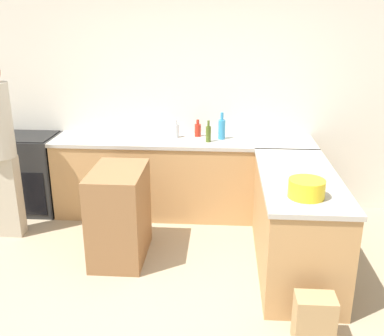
{
  "coord_description": "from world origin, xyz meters",
  "views": [
    {
      "loc": [
        0.46,
        -2.96,
        2.26
      ],
      "look_at": [
        0.19,
        0.82,
        0.96
      ],
      "focal_mm": 42.0,
      "sensor_mm": 36.0,
      "label": 1
    }
  ],
  "objects_px": {
    "range_oven": "(28,173)",
    "mixing_bowl": "(307,188)",
    "island_table": "(119,214)",
    "olive_oil_bottle": "(208,133)",
    "vinegar_bottle_clear": "(176,130)",
    "person_by_range": "(0,144)",
    "paper_bag": "(314,320)",
    "dish_soap_bottle": "(222,129)",
    "hot_sauce_bottle": "(198,130)"
  },
  "relations": [
    {
      "from": "island_table",
      "to": "hot_sauce_bottle",
      "type": "height_order",
      "value": "hot_sauce_bottle"
    },
    {
      "from": "hot_sauce_bottle",
      "to": "dish_soap_bottle",
      "type": "bearing_deg",
      "value": -19.54
    },
    {
      "from": "island_table",
      "to": "olive_oil_bottle",
      "type": "distance_m",
      "value": 1.38
    },
    {
      "from": "dish_soap_bottle",
      "to": "person_by_range",
      "type": "distance_m",
      "value": 2.35
    },
    {
      "from": "mixing_bowl",
      "to": "olive_oil_bottle",
      "type": "distance_m",
      "value": 1.75
    },
    {
      "from": "dish_soap_bottle",
      "to": "person_by_range",
      "type": "height_order",
      "value": "person_by_range"
    },
    {
      "from": "island_table",
      "to": "vinegar_bottle_clear",
      "type": "relative_size",
      "value": 4.21
    },
    {
      "from": "island_table",
      "to": "person_by_range",
      "type": "height_order",
      "value": "person_by_range"
    },
    {
      "from": "range_oven",
      "to": "mixing_bowl",
      "type": "height_order",
      "value": "mixing_bowl"
    },
    {
      "from": "hot_sauce_bottle",
      "to": "olive_oil_bottle",
      "type": "distance_m",
      "value": 0.26
    },
    {
      "from": "hot_sauce_bottle",
      "to": "paper_bag",
      "type": "height_order",
      "value": "hot_sauce_bottle"
    },
    {
      "from": "range_oven",
      "to": "island_table",
      "type": "distance_m",
      "value": 1.7
    },
    {
      "from": "range_oven",
      "to": "olive_oil_bottle",
      "type": "relative_size",
      "value": 3.84
    },
    {
      "from": "dish_soap_bottle",
      "to": "olive_oil_bottle",
      "type": "xyz_separation_m",
      "value": [
        -0.15,
        -0.13,
        -0.03
      ]
    },
    {
      "from": "range_oven",
      "to": "hot_sauce_bottle",
      "type": "relative_size",
      "value": 4.68
    },
    {
      "from": "olive_oil_bottle",
      "to": "person_by_range",
      "type": "xyz_separation_m",
      "value": [
        -2.09,
        -0.6,
        0.0
      ]
    },
    {
      "from": "island_table",
      "to": "olive_oil_bottle",
      "type": "xyz_separation_m",
      "value": [
        0.81,
        0.97,
        0.56
      ]
    },
    {
      "from": "olive_oil_bottle",
      "to": "person_by_range",
      "type": "height_order",
      "value": "person_by_range"
    },
    {
      "from": "vinegar_bottle_clear",
      "to": "person_by_range",
      "type": "height_order",
      "value": "person_by_range"
    },
    {
      "from": "range_oven",
      "to": "dish_soap_bottle",
      "type": "height_order",
      "value": "dish_soap_bottle"
    },
    {
      "from": "dish_soap_bottle",
      "to": "olive_oil_bottle",
      "type": "relative_size",
      "value": 1.27
    },
    {
      "from": "mixing_bowl",
      "to": "person_by_range",
      "type": "xyz_separation_m",
      "value": [
        -2.91,
        0.95,
        0.03
      ]
    },
    {
      "from": "mixing_bowl",
      "to": "paper_bag",
      "type": "height_order",
      "value": "mixing_bowl"
    },
    {
      "from": "mixing_bowl",
      "to": "olive_oil_bottle",
      "type": "relative_size",
      "value": 1.18
    },
    {
      "from": "hot_sauce_bottle",
      "to": "olive_oil_bottle",
      "type": "relative_size",
      "value": 0.82
    },
    {
      "from": "person_by_range",
      "to": "dish_soap_bottle",
      "type": "bearing_deg",
      "value": 17.99
    },
    {
      "from": "range_oven",
      "to": "person_by_range",
      "type": "relative_size",
      "value": 0.51
    },
    {
      "from": "paper_bag",
      "to": "olive_oil_bottle",
      "type": "bearing_deg",
      "value": 111.93
    },
    {
      "from": "hot_sauce_bottle",
      "to": "vinegar_bottle_clear",
      "type": "relative_size",
      "value": 0.93
    },
    {
      "from": "island_table",
      "to": "hot_sauce_bottle",
      "type": "relative_size",
      "value": 4.53
    },
    {
      "from": "hot_sauce_bottle",
      "to": "person_by_range",
      "type": "bearing_deg",
      "value": -157.16
    },
    {
      "from": "olive_oil_bottle",
      "to": "paper_bag",
      "type": "xyz_separation_m",
      "value": [
        0.84,
        -2.1,
        -0.82
      ]
    },
    {
      "from": "island_table",
      "to": "dish_soap_bottle",
      "type": "relative_size",
      "value": 2.92
    },
    {
      "from": "island_table",
      "to": "paper_bag",
      "type": "bearing_deg",
      "value": -34.31
    },
    {
      "from": "island_table",
      "to": "dish_soap_bottle",
      "type": "bearing_deg",
      "value": 48.92
    },
    {
      "from": "olive_oil_bottle",
      "to": "paper_bag",
      "type": "distance_m",
      "value": 2.4
    },
    {
      "from": "olive_oil_bottle",
      "to": "person_by_range",
      "type": "distance_m",
      "value": 2.18
    },
    {
      "from": "mixing_bowl",
      "to": "range_oven",
      "type": "bearing_deg",
      "value": 151.59
    },
    {
      "from": "island_table",
      "to": "olive_oil_bottle",
      "type": "relative_size",
      "value": 3.71
    },
    {
      "from": "vinegar_bottle_clear",
      "to": "person_by_range",
      "type": "distance_m",
      "value": 1.87
    },
    {
      "from": "range_oven",
      "to": "island_table",
      "type": "bearing_deg",
      "value": -37.48
    },
    {
      "from": "olive_oil_bottle",
      "to": "paper_bag",
      "type": "relative_size",
      "value": 0.62
    },
    {
      "from": "mixing_bowl",
      "to": "hot_sauce_bottle",
      "type": "distance_m",
      "value": 2.01
    },
    {
      "from": "range_oven",
      "to": "dish_soap_bottle",
      "type": "relative_size",
      "value": 3.03
    },
    {
      "from": "mixing_bowl",
      "to": "hot_sauce_bottle",
      "type": "bearing_deg",
      "value": 118.19
    },
    {
      "from": "paper_bag",
      "to": "person_by_range",
      "type": "bearing_deg",
      "value": 152.95
    },
    {
      "from": "hot_sauce_bottle",
      "to": "person_by_range",
      "type": "relative_size",
      "value": 0.11
    },
    {
      "from": "person_by_range",
      "to": "range_oven",
      "type": "bearing_deg",
      "value": 95.79
    },
    {
      "from": "range_oven",
      "to": "paper_bag",
      "type": "height_order",
      "value": "range_oven"
    },
    {
      "from": "hot_sauce_bottle",
      "to": "olive_oil_bottle",
      "type": "bearing_deg",
      "value": -60.11
    }
  ]
}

